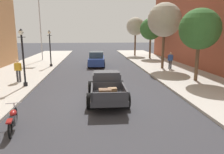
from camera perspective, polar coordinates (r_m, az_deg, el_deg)
The scene contains 14 objects.
ground_plane at distance 12.30m, azimuth -2.30°, elevation -5.83°, with size 140.00×140.00×0.00m, color #333338.
sidewalk_right at distance 14.57m, azimuth 27.58°, elevation -4.08°, with size 5.50×64.00×0.15m, color #B7B2A8.
hotrod_truck_gunmetal at distance 12.11m, azimuth -1.46°, elevation -2.39°, with size 2.26×4.97×1.58m.
motorcycle_parked at distance 9.23m, azimuth -25.12°, elevation -10.19°, with size 0.69×2.09×0.93m.
car_background_blue at distance 24.17m, azimuth -4.17°, elevation 4.75°, with size 2.02×4.38×1.65m.
pedestrian_sidewalk_left at distance 17.03m, azimuth -23.93°, elevation 1.88°, with size 0.53×0.22×1.65m.
pedestrian_sidewalk_right at distance 22.10m, azimuth 15.41°, elevation 4.53°, with size 0.53×0.22×1.65m.
street_lamp_near at distance 15.37m, azimuth -22.83°, elevation 5.90°, with size 0.50×0.32×3.85m.
street_lamp_far at distance 23.80m, azimuth -16.32°, elevation 8.12°, with size 0.50×0.32×3.85m.
flagpole at distance 29.58m, azimuth -18.42°, elevation 15.20°, with size 1.74×0.16×9.16m.
street_tree_nearest at distance 17.06m, azimuth 22.47°, elevation 11.77°, with size 2.99×2.99×5.33m.
street_tree_second at distance 22.26m, azimuth 13.93°, elevation 14.63°, with size 3.33×3.33×6.48m.
street_tree_third at distance 31.04m, azimuth 10.36°, elevation 12.54°, with size 3.02×3.02×5.60m.
street_tree_farthest at distance 34.74m, azimuth 6.32°, elevation 13.35°, with size 2.84×2.84×5.99m.
Camera 1 is at (-0.61, -11.71, 3.72)m, focal length 34.03 mm.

